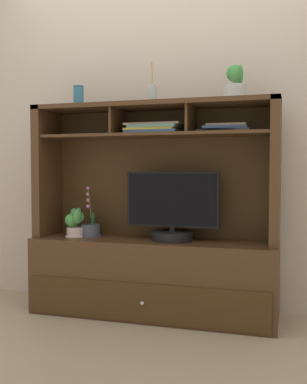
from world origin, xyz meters
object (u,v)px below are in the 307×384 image
(potted_fern, at_px, (75,223))
(ceramic_vase, at_px, (79,96))
(diffuser_bottle, at_px, (152,94))
(potted_succulent, at_px, (235,85))
(media_console, at_px, (154,253))
(tv_monitor, at_px, (172,213))
(potted_orchid, at_px, (90,229))
(magazine_stack_left, at_px, (226,128))
(magazine_stack_centre, at_px, (154,129))

(potted_fern, relative_size, ceramic_vase, 1.43)
(diffuser_bottle, xyz_separation_m, potted_succulent, (0.53, 0.05, 0.04))
(media_console, distance_m, tv_monitor, 0.31)
(potted_orchid, distance_m, magazine_stack_left, 1.16)
(media_console, relative_size, tv_monitor, 2.65)
(potted_succulent, bearing_deg, potted_fern, -176.54)
(magazine_stack_centre, bearing_deg, tv_monitor, 0.88)
(media_console, xyz_separation_m, magazine_stack_centre, (0.01, -0.03, 0.83))
(magazine_stack_left, bearing_deg, ceramic_vase, -178.24)
(tv_monitor, height_order, ceramic_vase, ceramic_vase)
(ceramic_vase, bearing_deg, magazine_stack_centre, -0.22)
(potted_fern, height_order, potted_succulent, potted_succulent)
(potted_fern, relative_size, diffuser_bottle, 0.75)
(magazine_stack_left, height_order, diffuser_bottle, diffuser_bottle)
(media_console, height_order, ceramic_vase, ceramic_vase)
(ceramic_vase, bearing_deg, tv_monitor, -0.02)
(diffuser_bottle, distance_m, potted_succulent, 0.54)
(media_console, bearing_deg, tv_monitor, -13.23)
(magazine_stack_left, relative_size, ceramic_vase, 2.55)
(potted_succulent, relative_size, ceramic_vase, 1.61)
(media_console, bearing_deg, diffuser_bottle, -90.00)
(tv_monitor, relative_size, potted_orchid, 1.76)
(tv_monitor, xyz_separation_m, potted_fern, (-0.69, -0.02, -0.09))
(ceramic_vase, bearing_deg, potted_orchid, 25.75)
(media_console, xyz_separation_m, tv_monitor, (0.14, -0.03, 0.28))
(media_console, xyz_separation_m, magazine_stack_left, (0.48, -0.00, 0.83))
(potted_fern, xyz_separation_m, magazine_stack_centre, (0.57, 0.02, 0.64))
(media_console, bearing_deg, potted_fern, -174.44)
(ceramic_vase, bearing_deg, media_console, 3.43)
(media_console, xyz_separation_m, potted_fern, (-0.56, -0.05, 0.19))
(potted_orchid, bearing_deg, ceramic_vase, -154.25)
(magazine_stack_centre, height_order, ceramic_vase, ceramic_vase)
(tv_monitor, bearing_deg, media_console, 166.77)
(diffuser_bottle, bearing_deg, magazine_stack_centre, 6.55)
(potted_orchid, height_order, magazine_stack_centre, magazine_stack_centre)
(diffuser_bottle, bearing_deg, potted_orchid, 175.67)
(tv_monitor, relative_size, magazine_stack_left, 1.72)
(magazine_stack_centre, xyz_separation_m, potted_succulent, (0.52, 0.05, 0.26))
(magazine_stack_left, bearing_deg, magazine_stack_centre, -175.92)
(media_console, relative_size, magazine_stack_centre, 4.33)
(potted_succulent, bearing_deg, magazine_stack_centre, -174.98)
(magazine_stack_centre, xyz_separation_m, diffuser_bottle, (-0.01, -0.00, 0.22))
(potted_fern, height_order, diffuser_bottle, diffuser_bottle)
(media_console, relative_size, potted_fern, 8.13)
(media_console, distance_m, diffuser_bottle, 1.06)
(magazine_stack_left, bearing_deg, potted_orchid, 179.96)
(media_console, height_order, tv_monitor, media_console)
(media_console, bearing_deg, potted_succulent, 1.27)
(ceramic_vase, bearing_deg, diffuser_bottle, -0.39)
(tv_monitor, height_order, magazine_stack_left, magazine_stack_left)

